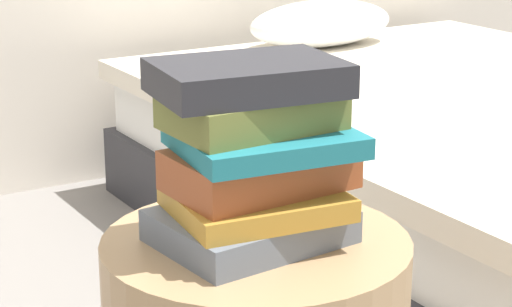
% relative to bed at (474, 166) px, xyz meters
% --- Properties ---
extents(bed, '(1.57, 2.03, 0.62)m').
position_rel_bed_xyz_m(bed, '(0.00, 0.00, 0.00)').
color(bed, '#2D2D33').
rests_on(bed, ground_plane).
extents(book_slate, '(0.28, 0.23, 0.05)m').
position_rel_bed_xyz_m(book_slate, '(-1.25, -0.86, 0.35)').
color(book_slate, slate).
rests_on(book_slate, side_table).
extents(book_ochre, '(0.25, 0.22, 0.03)m').
position_rel_bed_xyz_m(book_ochre, '(-1.24, -0.87, 0.39)').
color(book_ochre, '#B7842D').
rests_on(book_ochre, book_slate).
extents(book_rust, '(0.26, 0.17, 0.06)m').
position_rel_bed_xyz_m(book_rust, '(-1.23, -0.86, 0.43)').
color(book_rust, '#994723').
rests_on(book_rust, book_ochre).
extents(book_teal, '(0.26, 0.23, 0.03)m').
position_rel_bed_xyz_m(book_teal, '(-1.23, -0.87, 0.48)').
color(book_teal, '#1E727F').
rests_on(book_teal, book_rust).
extents(book_olive, '(0.24, 0.17, 0.05)m').
position_rel_bed_xyz_m(book_olive, '(-1.24, -0.85, 0.52)').
color(book_olive, olive).
rests_on(book_olive, book_teal).
extents(book_charcoal, '(0.28, 0.21, 0.05)m').
position_rel_bed_xyz_m(book_charcoal, '(-1.25, -0.85, 0.57)').
color(book_charcoal, '#28282D').
rests_on(book_charcoal, book_olive).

